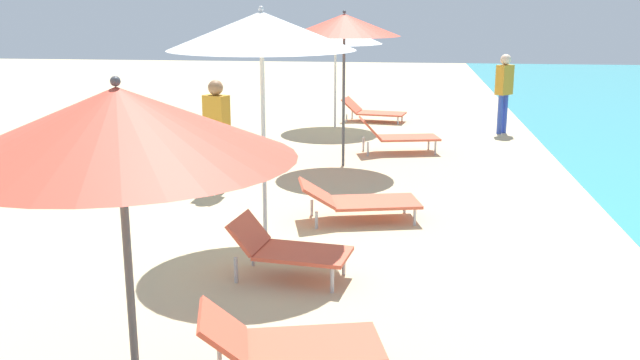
# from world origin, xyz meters

# --- Properties ---
(umbrella_fourth) EXTENTS (2.05, 2.05, 2.41)m
(umbrella_fourth) POSITION_xyz_m (-0.73, 12.19, 2.14)
(umbrella_fourth) COLOR #4C4C51
(umbrella_fourth) RESTS_ON ground
(lounger_fourth_shoreside) EXTENTS (1.50, 0.95, 0.58)m
(lounger_fourth_shoreside) POSITION_xyz_m (0.06, 13.24, 0.29)
(lounger_fourth_shoreside) COLOR #D8593F
(lounger_fourth_shoreside) RESTS_ON ground
(umbrella_fifth) EXTENTS (2.12, 2.12, 2.77)m
(umbrella_fifth) POSITION_xyz_m (-0.71, 16.26, 2.50)
(umbrella_fifth) COLOR silver
(umbrella_fifth) RESTS_ON ground
(lounger_fifth_shoreside) EXTENTS (1.68, 1.03, 0.54)m
(lounger_fifth_shoreside) POSITION_xyz_m (0.31, 17.33, 0.29)
(lounger_fifth_shoreside) COLOR #D8593F
(lounger_fifth_shoreside) RESTS_ON ground
(lounger_fifth_inland) EXTENTS (1.29, 0.77, 0.63)m
(lounger_fifth_inland) POSITION_xyz_m (-0.28, 15.23, 0.33)
(lounger_fifth_inland) COLOR #D8593F
(lounger_fifth_inland) RESTS_ON ground
(umbrella_sixth) EXTENTS (1.92, 1.92, 2.68)m
(umbrella_sixth) POSITION_xyz_m (-0.16, 20.55, 2.43)
(umbrella_sixth) COLOR #4C4C51
(umbrella_sixth) RESTS_ON ground
(lounger_sixth_shoreside) EXTENTS (1.60, 0.93, 0.68)m
(lounger_sixth_shoreside) POSITION_xyz_m (0.76, 21.74, 0.34)
(lounger_sixth_shoreside) COLOR #D8593F
(lounger_sixth_shoreside) RESTS_ON ground
(umbrella_farthest) EXTENTS (2.11, 2.11, 2.42)m
(umbrella_farthest) POSITION_xyz_m (-0.69, 24.40, 2.13)
(umbrella_farthest) COLOR silver
(umbrella_farthest) RESTS_ON ground
(lounger_farthest_shoreside) EXTENTS (1.58, 0.90, 0.56)m
(lounger_farthest_shoreside) POSITION_xyz_m (0.12, 25.36, 0.25)
(lounger_farthest_shoreside) COLOR #D8593F
(lounger_farthest_shoreside) RESTS_ON ground
(person_walking_mid) EXTENTS (0.41, 0.41, 1.72)m
(person_walking_mid) POSITION_xyz_m (3.02, 24.12, 1.05)
(person_walking_mid) COLOR #334CB2
(person_walking_mid) RESTS_ON ground
(person_walking_far) EXTENTS (0.42, 0.34, 1.69)m
(person_walking_far) POSITION_xyz_m (-1.91, 18.63, 1.03)
(person_walking_far) COLOR silver
(person_walking_far) RESTS_ON ground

